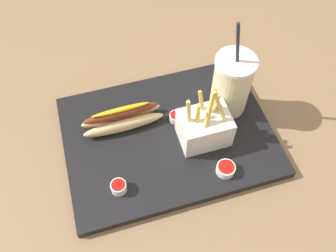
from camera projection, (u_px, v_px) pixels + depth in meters
ground_plane at (168, 140)px, 0.82m from camera, size 2.40×2.40×0.02m
food_tray at (168, 136)px, 0.81m from camera, size 0.46×0.34×0.02m
soda_cup at (231, 84)px, 0.78m from camera, size 0.09×0.09×0.25m
fries_basket at (204, 127)px, 0.76m from camera, size 0.11×0.08×0.16m
hot_dog_1 at (122, 118)px, 0.79m from camera, size 0.18×0.06×0.06m
ketchup_cup_1 at (119, 187)px, 0.71m from camera, size 0.03×0.03×0.02m
ketchup_cup_2 at (226, 169)px, 0.74m from camera, size 0.04×0.04×0.02m
ketchup_cup_3 at (176, 117)px, 0.81m from camera, size 0.03×0.03×0.02m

